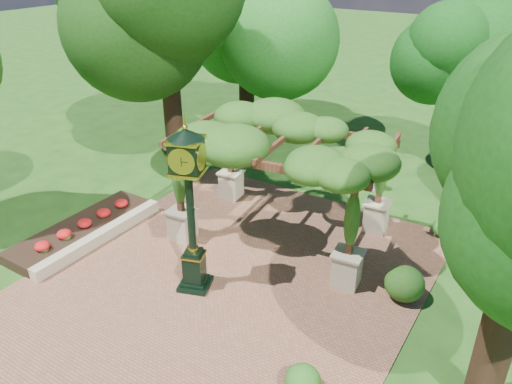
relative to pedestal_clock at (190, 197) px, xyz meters
The scene contains 13 objects.
ground 2.91m from the pedestal_clock, 26.28° to the right, with size 120.00×120.00×0.00m, color #1E4714.
brick_plaza 2.96m from the pedestal_clock, 49.18° to the left, with size 10.00×12.00×0.04m, color brown.
border_wall 4.79m from the pedestal_clock, behind, with size 0.35×5.00×0.40m, color #C6B793.
flower_bed 5.57m from the pedestal_clock, behind, with size 1.50×5.00×0.36m, color red.
pedestal_clock is the anchor object (origin of this frame).
pergola 3.75m from the pedestal_clock, 80.41° to the left, with size 6.69×4.61×3.97m.
sundial 9.06m from the pedestal_clock, 76.27° to the left, with size 0.61×0.61×0.89m.
shrub_front 5.16m from the pedestal_clock, 21.53° to the right, with size 0.77×0.77×0.70m, color #275C1A.
shrub_mid 6.12m from the pedestal_clock, 27.00° to the left, with size 1.06×1.06×0.95m, color #234C15.
shrub_back 8.55m from the pedestal_clock, 50.92° to the left, with size 0.67×0.67×0.60m, color #26641D.
tree_west_near 9.90m from the pedestal_clock, 133.75° to the left, with size 5.52×5.52×8.92m.
tree_west_far 13.57m from the pedestal_clock, 117.11° to the left, with size 5.03×5.03×8.16m.
tree_north 12.80m from the pedestal_clock, 71.37° to the left, with size 3.92×3.92×6.72m.
Camera 1 is at (6.83, -8.27, 8.69)m, focal length 35.00 mm.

